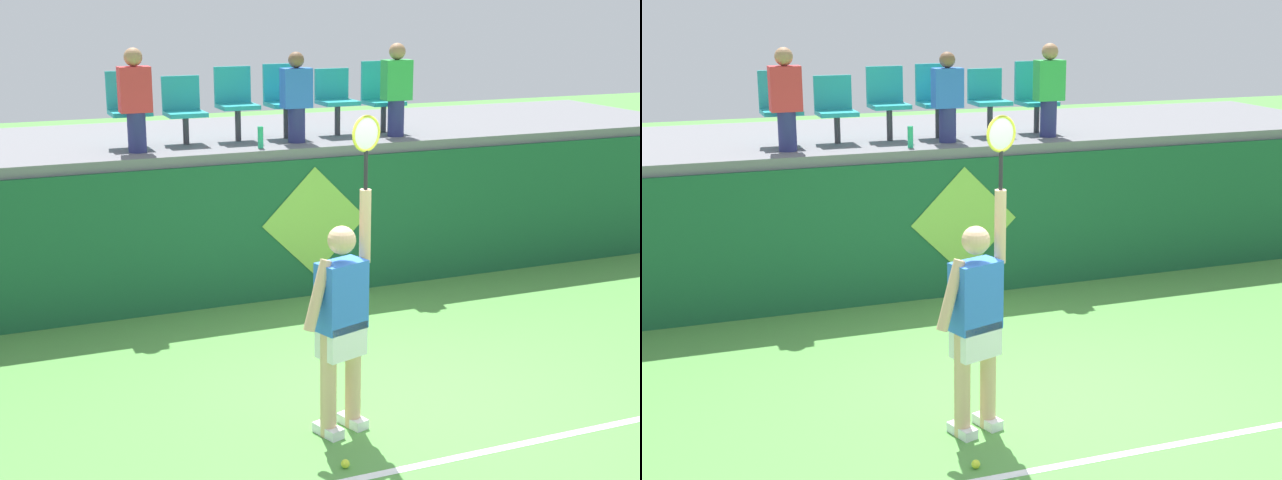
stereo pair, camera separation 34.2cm
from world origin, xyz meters
TOP-DOWN VIEW (x-y plane):
  - ground_plane at (0.00, 0.00)m, footprint 40.00×40.00m
  - court_back_wall at (0.00, 3.06)m, footprint 12.07×0.20m
  - spectator_platform at (0.00, 4.51)m, footprint 12.07×2.99m
  - court_baseline_stripe at (0.00, -1.06)m, footprint 10.86×0.08m
  - tennis_player at (-0.76, -0.30)m, footprint 0.73×0.36m
  - tennis_ball at (-0.97, -0.87)m, footprint 0.07×0.07m
  - water_bottle at (-0.23, 3.21)m, footprint 0.06×0.06m
  - stadium_chair_0 at (-1.56, 3.88)m, footprint 0.44×0.42m
  - stadium_chair_1 at (-0.93, 3.88)m, footprint 0.44×0.42m
  - stadium_chair_2 at (-0.31, 3.88)m, footprint 0.44×0.42m
  - stadium_chair_3 at (0.30, 3.88)m, footprint 0.44×0.42m
  - stadium_chair_4 at (0.96, 3.87)m, footprint 0.44×0.42m
  - stadium_chair_5 at (1.58, 3.88)m, footprint 0.44×0.42m
  - spectator_0 at (1.58, 3.46)m, footprint 0.34×0.20m
  - spectator_1 at (0.30, 3.46)m, footprint 0.34×0.20m
  - spectator_2 at (-1.56, 3.46)m, footprint 0.34×0.20m
  - wall_signage_mount at (0.32, 2.96)m, footprint 1.27×0.01m

SIDE VIEW (x-z plane):
  - ground_plane at x=0.00m, z-range 0.00..0.00m
  - wall_signage_mount at x=0.32m, z-range -0.76..0.76m
  - court_baseline_stripe at x=0.00m, z-range 0.00..0.01m
  - tennis_ball at x=-0.97m, z-range 0.00..0.07m
  - court_back_wall at x=0.00m, z-range 0.00..1.60m
  - tennis_player at x=-0.76m, z-range -0.30..2.21m
  - spectator_platform at x=0.00m, z-range 1.60..1.72m
  - water_bottle at x=-0.23m, z-range 1.72..1.97m
  - stadium_chair_1 at x=-0.93m, z-range 1.76..2.52m
  - stadium_chair_4 at x=0.96m, z-range 1.78..2.58m
  - stadium_chair_0 at x=-1.56m, z-range 1.77..2.61m
  - stadium_chair_5 at x=1.58m, z-range 1.76..2.62m
  - stadium_chair_2 at x=-0.31m, z-range 1.78..2.63m
  - stadium_chair_3 at x=0.30m, z-range 1.77..2.64m
  - spectator_1 at x=0.30m, z-range 1.74..2.78m
  - spectator_0 at x=1.58m, z-range 1.75..2.86m
  - spectator_2 at x=-1.56m, z-range 1.75..2.87m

